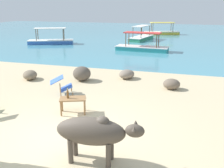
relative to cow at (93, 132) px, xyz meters
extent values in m
cube|color=#CCB78E|center=(-0.98, 0.75, -0.69)|extent=(18.00, 14.00, 0.04)
cube|color=teal|center=(-0.98, 22.75, -0.71)|extent=(60.00, 36.00, 0.03)
cylinder|color=#4C4238|center=(0.33, 0.18, -0.41)|extent=(0.11, 0.11, 0.53)
cylinder|color=#4C4238|center=(0.36, -0.12, -0.41)|extent=(0.11, 0.11, 0.53)
cylinder|color=#4C4238|center=(-0.46, 0.11, -0.41)|extent=(0.11, 0.11, 0.53)
cylinder|color=#4C4238|center=(-0.43, -0.19, -0.41)|extent=(0.11, 0.11, 0.53)
ellipsoid|color=#4C4238|center=(-0.05, 0.00, 0.01)|extent=(1.47, 0.66, 0.57)
ellipsoid|color=#4C4238|center=(0.83, 0.07, 0.10)|extent=(0.40, 0.26, 0.27)
cone|color=#4C4238|center=(0.82, 0.21, 0.22)|extent=(0.10, 0.10, 0.10)
cone|color=#4C4238|center=(0.85, -0.06, 0.22)|extent=(0.10, 0.10, 0.10)
ellipsoid|color=#4C4238|center=(0.20, 0.02, 0.25)|extent=(0.29, 0.25, 0.19)
cube|color=olive|center=(-1.44, 2.17, -0.21)|extent=(0.87, 0.69, 0.04)
cylinder|color=olive|center=(-1.19, 2.46, -0.45)|extent=(0.05, 0.05, 0.44)
cylinder|color=olive|center=(-1.06, 2.13, -0.45)|extent=(0.05, 0.05, 0.44)
cylinder|color=olive|center=(-1.83, 2.21, -0.45)|extent=(0.05, 0.05, 0.44)
cylinder|color=olive|center=(-1.69, 1.88, -0.45)|extent=(0.05, 0.05, 0.44)
cylinder|color=brown|center=(-1.58, 2.12, -0.08)|extent=(0.07, 0.07, 0.22)
cylinder|color=brown|center=(-1.58, 2.12, 0.06)|extent=(0.03, 0.03, 0.06)
cylinder|color=yellow|center=(-1.58, 2.12, 0.09)|extent=(0.03, 0.03, 0.02)
cylinder|color=olive|center=(-2.35, 4.01, -0.60)|extent=(0.04, 0.04, 0.14)
cylinder|color=olive|center=(-2.10, 3.56, -0.60)|extent=(0.04, 0.04, 0.14)
cylinder|color=olive|center=(-2.71, 3.81, -0.50)|extent=(0.04, 0.04, 0.34)
cylinder|color=olive|center=(-2.46, 3.35, -0.50)|extent=(0.04, 0.04, 0.34)
cube|color=#3D66C6|center=(-2.41, 3.68, -0.43)|extent=(0.63, 0.66, 0.21)
cube|color=#3D66C6|center=(-2.68, 3.53, -0.11)|extent=(0.66, 0.68, 0.23)
ellipsoid|color=gray|center=(-0.78, 6.31, -0.48)|extent=(0.89, 0.93, 0.40)
ellipsoid|color=brown|center=(-2.54, 5.48, -0.37)|extent=(1.04, 1.03, 0.61)
ellipsoid|color=#756651|center=(-4.77, 5.01, -0.47)|extent=(0.88, 0.95, 0.40)
ellipsoid|color=#6B5B4C|center=(1.21, 5.35, -0.47)|extent=(0.68, 0.60, 0.40)
cube|color=#338E66|center=(-2.49, 19.44, -0.56)|extent=(1.77, 3.74, 0.28)
cube|color=white|center=(-2.49, 19.44, -0.40)|extent=(1.84, 3.83, 0.04)
cylinder|color=brown|center=(-2.32, 18.30, 0.06)|extent=(0.06, 0.06, 0.95)
cylinder|color=brown|center=(-3.08, 18.45, 0.06)|extent=(0.06, 0.06, 0.95)
cylinder|color=brown|center=(-1.91, 20.42, 0.06)|extent=(0.06, 0.06, 0.95)
cylinder|color=brown|center=(-2.66, 20.57, 0.06)|extent=(0.06, 0.06, 0.95)
cube|color=silver|center=(-2.49, 19.44, 0.56)|extent=(1.40, 2.65, 0.06)
cube|color=#3866B7|center=(-9.26, 14.92, -0.56)|extent=(3.75, 2.35, 0.28)
cube|color=white|center=(-9.26, 14.92, -0.40)|extent=(3.84, 2.43, 0.04)
cylinder|color=brown|center=(-10.12, 14.17, 0.06)|extent=(0.06, 0.06, 0.95)
cylinder|color=brown|center=(-10.41, 14.89, 0.06)|extent=(0.06, 0.06, 0.95)
cylinder|color=brown|center=(-8.11, 14.96, 0.06)|extent=(0.06, 0.06, 0.95)
cylinder|color=brown|center=(-8.40, 15.68, 0.06)|extent=(0.06, 0.06, 0.95)
cube|color=silver|center=(-9.26, 14.92, 0.56)|extent=(2.69, 1.80, 0.06)
cube|color=teal|center=(-1.41, 13.67, -0.56)|extent=(3.66, 1.32, 0.28)
cube|color=white|center=(-1.41, 13.67, -0.40)|extent=(3.74, 1.38, 0.04)
cylinder|color=brown|center=(-0.30, 13.98, 0.06)|extent=(0.06, 0.06, 0.95)
cylinder|color=brown|center=(-0.35, 13.21, 0.06)|extent=(0.06, 0.06, 0.95)
cylinder|color=brown|center=(-2.46, 14.12, 0.06)|extent=(0.06, 0.06, 0.95)
cylinder|color=brown|center=(-2.51, 13.35, 0.06)|extent=(0.06, 0.06, 0.95)
cube|color=red|center=(-1.41, 13.67, 0.56)|extent=(2.57, 1.09, 0.06)
cube|color=gold|center=(-1.15, 24.52, -0.56)|extent=(3.76, 2.24, 0.28)
cube|color=white|center=(-1.15, 24.52, -0.40)|extent=(3.85, 2.31, 0.04)
cylinder|color=brown|center=(-0.26, 25.25, 0.06)|extent=(0.06, 0.06, 0.95)
cylinder|color=brown|center=(0.00, 24.52, 0.06)|extent=(0.06, 0.06, 0.95)
cylinder|color=brown|center=(-2.29, 24.53, 0.06)|extent=(0.06, 0.06, 0.95)
cylinder|color=brown|center=(-2.04, 23.80, 0.06)|extent=(0.06, 0.06, 0.95)
cube|color=#EFD14C|center=(-1.15, 24.52, 0.56)|extent=(2.69, 1.72, 0.06)
camera|label=1|loc=(1.69, -4.41, 2.45)|focal=41.74mm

